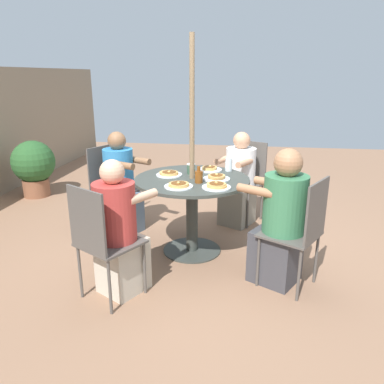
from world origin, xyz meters
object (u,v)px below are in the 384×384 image
pancake_plate_a (179,185)px  pancake_plate_d (216,178)px  patio_table (192,195)px  drinking_glass_a (229,164)px  pancake_plate_e (210,169)px  syrup_bottle (199,176)px  potted_shrub (34,165)px  diner_north (280,223)px  pancake_plate_b (169,174)px  patio_chair_north (301,228)px  patio_chair_west (101,237)px  diner_south (121,187)px  patio_chair_south (110,183)px  diner_east (239,183)px  diner_west (119,234)px  pancake_plate_c (217,186)px  patio_chair_east (246,176)px  coffee_cup (191,169)px

pancake_plate_a → pancake_plate_d: bearing=-45.3°
patio_table → drinking_glass_a: bearing=-43.7°
pancake_plate_a → pancake_plate_e: 0.68m
pancake_plate_d → patio_table: bearing=88.7°
syrup_bottle → potted_shrub: syrup_bottle is taller
patio_table → syrup_bottle: 0.28m
diner_north → pancake_plate_a: diner_north is taller
patio_table → pancake_plate_b: size_ratio=4.33×
patio_chair_north → pancake_plate_b: bearing=92.4°
patio_chair_west → syrup_bottle: (0.83, -0.64, 0.28)m
diner_south → drinking_glass_a: 1.23m
pancake_plate_b → pancake_plate_d: pancake_plate_d is taller
diner_south → syrup_bottle: size_ratio=7.30×
patio_chair_south → diner_south: size_ratio=0.84×
diner_east → pancake_plate_b: diner_east is taller
diner_west → pancake_plate_c: 0.94m
diner_north → patio_chair_north: bearing=-90.0°
patio_chair_east → pancake_plate_d: patio_chair_east is taller
pancake_plate_e → coffee_cup: coffee_cup is taller
patio_chair_west → pancake_plate_b: patio_chair_west is taller
diner_north → coffee_cup: 1.10m
diner_west → pancake_plate_d: (0.81, -0.70, 0.27)m
syrup_bottle → pancake_plate_b: bearing=56.7°
patio_chair_south → pancake_plate_d: patio_chair_south is taller
pancake_plate_a → diner_west: bearing=142.3°
diner_north → syrup_bottle: size_ratio=7.52×
diner_south → diner_west: 1.27m
diner_south → pancake_plate_a: diner_south is taller
diner_east → syrup_bottle: 1.09m
pancake_plate_b → patio_table: bearing=-106.7°
pancake_plate_d → coffee_cup: bearing=57.5°
diner_south → potted_shrub: size_ratio=1.39×
diner_west → pancake_plate_b: size_ratio=4.35×
patio_chair_west → patio_table: bearing=90.0°
patio_chair_west → pancake_plate_a: patio_chair_west is taller
pancake_plate_a → pancake_plate_c: size_ratio=1.00×
pancake_plate_d → drinking_glass_a: size_ratio=1.92×
patio_chair_east → potted_shrub: 3.09m
pancake_plate_c → potted_shrub: (1.73, 2.81, -0.32)m
patio_chair_west → diner_north: bearing=49.9°
patio_chair_north → pancake_plate_b: size_ratio=3.71×
patio_table → patio_chair_east: (0.99, -0.51, -0.06)m
patio_table → patio_chair_north: 1.12m
patio_chair_north → coffee_cup: bearing=84.1°
diner_south → patio_chair_north: bearing=87.1°
patio_table → pancake_plate_a: bearing=167.0°
diner_north → coffee_cup: bearing=83.1°
coffee_cup → diner_south: bearing=75.0°
potted_shrub → pancake_plate_b: bearing=-120.8°
coffee_cup → diner_west: bearing=156.6°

